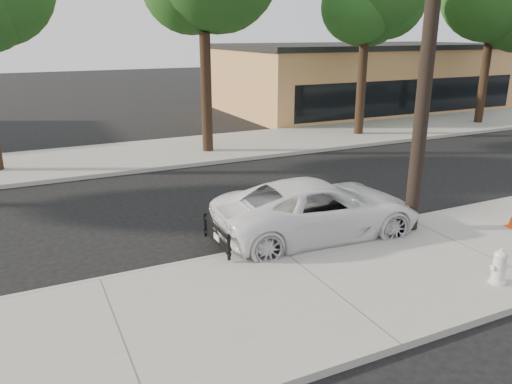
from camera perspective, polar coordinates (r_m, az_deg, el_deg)
ground at (r=13.65m, az=-1.99°, el=-3.32°), size 120.00×120.00×0.00m
near_sidewalk at (r=10.17m, az=7.93°, el=-10.80°), size 90.00×4.40×0.15m
far_sidewalk at (r=21.36m, az=-11.20°, el=4.37°), size 90.00×5.00×0.15m
curb_near at (r=11.87m, az=2.09°, el=-6.29°), size 90.00×0.12×0.16m
building_main at (r=34.90m, az=11.98°, el=12.64°), size 18.00×10.00×4.00m
utility_pole at (r=12.48m, az=19.16°, el=15.87°), size 1.40×0.34×9.00m
police_cruiser at (r=12.52m, az=7.10°, el=-1.91°), size 5.37×2.77×1.45m
fire_hydrant at (r=11.07m, az=26.03°, el=-7.74°), size 0.37×0.34×0.69m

